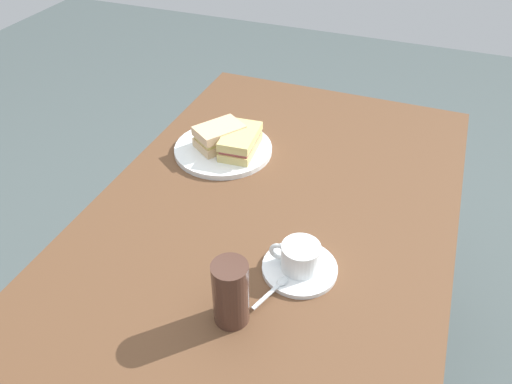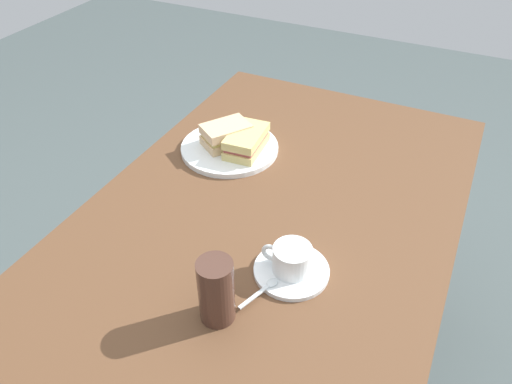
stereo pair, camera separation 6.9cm
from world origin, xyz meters
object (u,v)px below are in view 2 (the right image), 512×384
object	(u,v)px
dining_table	(263,246)
sandwich_plate	(230,148)
coffee_saucer	(291,271)
spoon	(265,288)
drinking_glass	(216,291)
coffee_cup	(291,258)
sandwich_back	(246,141)
sandwich_front	(226,135)

from	to	relation	value
dining_table	sandwich_plate	size ratio (longest dim) A/B	5.12
coffee_saucer	spoon	xyz separation A→B (m)	(-0.07, 0.03, 0.01)
dining_table	drinking_glass	world-z (taller)	drinking_glass
sandwich_plate	coffee_cup	xyz separation A→B (m)	(-0.33, -0.31, 0.03)
sandwich_plate	coffee_saucer	xyz separation A→B (m)	(-0.33, -0.31, -0.00)
dining_table	spoon	distance (m)	0.22
sandwich_back	coffee_cup	bearing A→B (deg)	-141.80
sandwich_plate	sandwich_back	world-z (taller)	sandwich_back
sandwich_plate	sandwich_back	bearing A→B (deg)	-87.75
coffee_saucer	drinking_glass	world-z (taller)	drinking_glass
sandwich_front	coffee_cup	distance (m)	0.46
sandwich_back	spoon	size ratio (longest dim) A/B	1.48
sandwich_plate	sandwich_front	bearing A→B (deg)	69.89
dining_table	drinking_glass	distance (m)	0.31
coffee_saucer	drinking_glass	size ratio (longest dim) A/B	1.12
sandwich_plate	spoon	distance (m)	0.49
sandwich_plate	drinking_glass	distance (m)	0.54
coffee_cup	drinking_glass	bearing A→B (deg)	152.84
dining_table	coffee_cup	xyz separation A→B (m)	(-0.11, -0.11, 0.12)
dining_table	sandwich_front	bearing A→B (deg)	43.68
sandwich_front	drinking_glass	size ratio (longest dim) A/B	1.08
dining_table	sandwich_back	size ratio (longest dim) A/B	9.22
dining_table	sandwich_plate	bearing A→B (deg)	42.66
coffee_saucer	coffee_cup	distance (m)	0.03
spoon	coffee_saucer	bearing A→B (deg)	-20.36
drinking_glass	spoon	bearing A→B (deg)	-33.00
sandwich_plate	spoon	world-z (taller)	spoon
sandwich_front	sandwich_back	size ratio (longest dim) A/B	1.01
sandwich_plate	coffee_saucer	world-z (taller)	sandwich_plate
dining_table	coffee_cup	world-z (taller)	coffee_cup
sandwich_front	coffee_saucer	size ratio (longest dim) A/B	0.96
spoon	drinking_glass	xyz separation A→B (m)	(-0.08, 0.05, 0.05)
coffee_cup	drinking_glass	xyz separation A→B (m)	(-0.15, 0.08, 0.03)
sandwich_plate	sandwich_front	xyz separation A→B (m)	(0.00, 0.01, 0.04)
coffee_saucer	coffee_cup	world-z (taller)	coffee_cup
dining_table	drinking_glass	xyz separation A→B (m)	(-0.27, -0.03, 0.15)
coffee_saucer	spoon	distance (m)	0.07
sandwich_back	drinking_glass	world-z (taller)	drinking_glass
spoon	coffee_cup	bearing A→B (deg)	-19.11
dining_table	sandwich_back	world-z (taller)	sandwich_back
coffee_saucer	coffee_cup	bearing A→B (deg)	92.79
coffee_cup	spoon	world-z (taller)	coffee_cup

